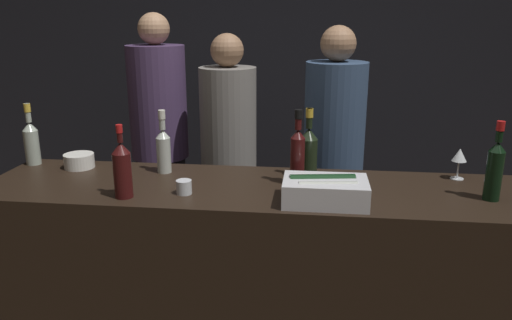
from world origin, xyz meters
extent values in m
cube|color=black|center=(0.00, 2.39, 1.40)|extent=(6.40, 0.06, 2.80)
cube|color=black|center=(0.00, 0.32, 0.52)|extent=(2.58, 0.64, 1.03)
cube|color=silver|center=(0.32, 0.15, 1.08)|extent=(0.36, 0.23, 0.10)
cylinder|color=#B2B7AD|center=(0.33, 0.11, 1.11)|extent=(0.25, 0.10, 0.06)
cylinder|color=#143319|center=(0.31, 0.18, 1.11)|extent=(0.29, 0.12, 0.07)
cylinder|color=silver|center=(-0.95, 0.51, 1.07)|extent=(0.15, 0.15, 0.07)
cylinder|color=gray|center=(-0.95, 0.51, 1.10)|extent=(0.13, 0.13, 0.01)
cylinder|color=silver|center=(0.97, 0.54, 1.03)|extent=(0.06, 0.06, 0.00)
cylinder|color=silver|center=(0.97, 0.54, 1.08)|extent=(0.01, 0.01, 0.09)
cone|color=silver|center=(0.97, 0.54, 1.15)|extent=(0.07, 0.07, 0.06)
cylinder|color=silver|center=(-0.31, 0.18, 1.06)|extent=(0.07, 0.07, 0.06)
sphere|color=#F9D67F|center=(-0.31, 0.18, 1.06)|extent=(0.03, 0.03, 0.03)
cylinder|color=#9EA899|center=(-1.23, 0.54, 1.12)|extent=(0.08, 0.08, 0.18)
cone|color=#9EA899|center=(-1.23, 0.54, 1.24)|extent=(0.08, 0.08, 0.05)
cylinder|color=#9EA899|center=(-1.23, 0.54, 1.31)|extent=(0.03, 0.03, 0.10)
cylinder|color=gold|center=(-1.23, 0.54, 1.34)|extent=(0.03, 0.03, 0.04)
cylinder|color=#380F0F|center=(-0.56, 0.11, 1.13)|extent=(0.08, 0.08, 0.20)
cone|color=#380F0F|center=(-0.56, 0.11, 1.25)|extent=(0.08, 0.08, 0.05)
cylinder|color=#380F0F|center=(-0.56, 0.11, 1.32)|extent=(0.02, 0.02, 0.08)
cylinder|color=red|center=(-0.56, 0.11, 1.34)|extent=(0.03, 0.03, 0.04)
cylinder|color=black|center=(1.04, 0.27, 1.14)|extent=(0.07, 0.07, 0.22)
cone|color=black|center=(1.04, 0.27, 1.27)|extent=(0.07, 0.07, 0.04)
cylinder|color=black|center=(1.04, 0.27, 1.33)|extent=(0.03, 0.03, 0.09)
cylinder|color=red|center=(1.04, 0.27, 1.36)|extent=(0.03, 0.03, 0.04)
cylinder|color=black|center=(0.24, 0.49, 1.13)|extent=(0.09, 0.09, 0.19)
cone|color=black|center=(0.24, 0.49, 1.25)|extent=(0.09, 0.09, 0.05)
cylinder|color=black|center=(0.24, 0.49, 1.33)|extent=(0.03, 0.03, 0.10)
cylinder|color=gold|center=(0.24, 0.49, 1.35)|extent=(0.04, 0.04, 0.04)
cylinder|color=#B2B7AD|center=(-0.49, 0.48, 1.12)|extent=(0.07, 0.07, 0.18)
cone|color=#B2B7AD|center=(-0.49, 0.48, 1.23)|extent=(0.07, 0.07, 0.04)
cylinder|color=#B2B7AD|center=(-0.49, 0.48, 1.30)|extent=(0.03, 0.03, 0.10)
cylinder|color=silver|center=(-0.49, 0.48, 1.33)|extent=(0.04, 0.04, 0.04)
cylinder|color=#380F0F|center=(0.19, 0.37, 1.14)|extent=(0.07, 0.07, 0.23)
cone|color=#380F0F|center=(0.19, 0.37, 1.28)|extent=(0.07, 0.07, 0.04)
cylinder|color=#380F0F|center=(0.19, 0.37, 1.34)|extent=(0.03, 0.03, 0.09)
cylinder|color=black|center=(0.19, 0.37, 1.37)|extent=(0.04, 0.04, 0.04)
cube|color=black|center=(-0.29, 1.26, 0.39)|extent=(0.28, 0.20, 0.77)
cylinder|color=slate|center=(-0.29, 1.26, 1.13)|extent=(0.37, 0.37, 0.71)
sphere|color=#997051|center=(-0.29, 1.26, 1.59)|extent=(0.21, 0.21, 0.21)
cube|color=black|center=(0.39, 1.13, 0.40)|extent=(0.28, 0.20, 0.80)
cylinder|color=#334766|center=(0.39, 1.13, 1.17)|extent=(0.37, 0.37, 0.73)
sphere|color=#997051|center=(0.39, 1.13, 1.64)|extent=(0.21, 0.21, 0.21)
cube|color=black|center=(-0.80, 1.40, 0.42)|extent=(0.29, 0.22, 0.85)
cylinder|color=#473356|center=(-0.80, 1.40, 1.23)|extent=(0.39, 0.39, 0.76)
sphere|color=tan|center=(-0.80, 1.40, 1.72)|extent=(0.21, 0.21, 0.21)
camera|label=1|loc=(0.26, -1.88, 1.81)|focal=35.00mm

